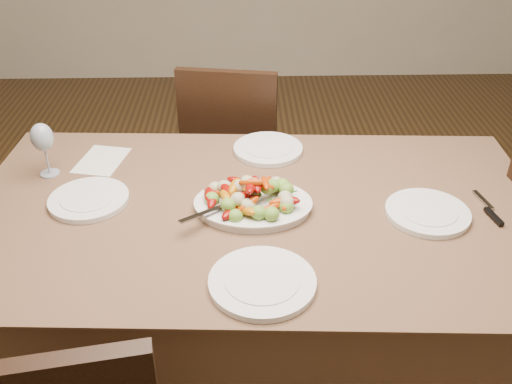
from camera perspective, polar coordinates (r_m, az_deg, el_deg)
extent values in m
plane|color=#3A2611|center=(2.41, 5.95, -14.99)|extent=(6.00, 6.00, 0.00)
cube|color=brown|center=(2.04, 0.00, -10.49)|extent=(1.89, 1.12, 0.76)
ellipsoid|color=white|center=(1.79, -0.29, -1.42)|extent=(0.37, 0.28, 0.02)
cylinder|color=white|center=(1.91, -16.37, -0.74)|extent=(0.26, 0.26, 0.02)
cylinder|color=white|center=(1.85, 16.77, -2.01)|extent=(0.26, 0.26, 0.02)
cylinder|color=white|center=(2.13, 1.22, 4.29)|extent=(0.26, 0.26, 0.02)
cylinder|color=white|center=(1.52, 0.63, -9.02)|extent=(0.29, 0.29, 0.02)
cube|color=silver|center=(2.14, -15.18, 3.07)|extent=(0.19, 0.24, 0.00)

